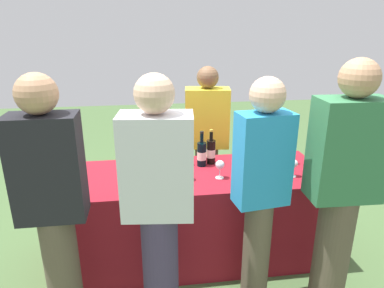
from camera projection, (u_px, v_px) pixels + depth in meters
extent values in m
plane|color=#476638|center=(192.00, 254.00, 3.02)|extent=(12.00, 12.00, 0.00)
cube|color=maroon|center=(192.00, 215.00, 2.89)|extent=(2.14, 0.76, 0.77)
cylinder|color=black|center=(179.00, 152.00, 2.89)|extent=(0.08, 0.08, 0.23)
cylinder|color=black|center=(178.00, 135.00, 2.84)|extent=(0.03, 0.03, 0.07)
cylinder|color=black|center=(178.00, 130.00, 2.83)|extent=(0.03, 0.03, 0.02)
cylinder|color=silver|center=(179.00, 153.00, 2.90)|extent=(0.08, 0.08, 0.08)
cylinder|color=black|center=(202.00, 154.00, 2.89)|extent=(0.08, 0.08, 0.20)
cylinder|color=black|center=(202.00, 138.00, 2.84)|extent=(0.03, 0.03, 0.08)
cylinder|color=black|center=(202.00, 132.00, 2.82)|extent=(0.03, 0.03, 0.02)
cylinder|color=silver|center=(202.00, 155.00, 2.89)|extent=(0.08, 0.08, 0.07)
cylinder|color=black|center=(211.00, 152.00, 2.94)|extent=(0.08, 0.08, 0.21)
cylinder|color=black|center=(211.00, 136.00, 2.89)|extent=(0.03, 0.03, 0.08)
cylinder|color=gold|center=(211.00, 131.00, 2.87)|extent=(0.03, 0.03, 0.02)
cylinder|color=silver|center=(211.00, 153.00, 2.94)|extent=(0.08, 0.08, 0.07)
cylinder|color=black|center=(238.00, 155.00, 2.86)|extent=(0.07, 0.07, 0.22)
cylinder|color=black|center=(239.00, 137.00, 2.81)|extent=(0.03, 0.03, 0.08)
cylinder|color=gold|center=(240.00, 131.00, 2.79)|extent=(0.03, 0.03, 0.02)
cylinder|color=silver|center=(238.00, 156.00, 2.86)|extent=(0.07, 0.07, 0.08)
cylinder|color=black|center=(263.00, 151.00, 2.91)|extent=(0.08, 0.08, 0.23)
cylinder|color=black|center=(265.00, 134.00, 2.86)|extent=(0.03, 0.03, 0.08)
cylinder|color=gold|center=(265.00, 128.00, 2.84)|extent=(0.03, 0.03, 0.02)
cylinder|color=silver|center=(263.00, 153.00, 2.91)|extent=(0.08, 0.08, 0.08)
cylinder|color=black|center=(286.00, 152.00, 2.92)|extent=(0.08, 0.08, 0.21)
cylinder|color=black|center=(288.00, 136.00, 2.87)|extent=(0.03, 0.03, 0.09)
cylinder|color=black|center=(288.00, 130.00, 2.86)|extent=(0.03, 0.03, 0.02)
cylinder|color=silver|center=(286.00, 154.00, 2.92)|extent=(0.08, 0.08, 0.07)
cylinder|color=silver|center=(143.00, 187.00, 2.54)|extent=(0.06, 0.06, 0.00)
cylinder|color=silver|center=(143.00, 182.00, 2.53)|extent=(0.01, 0.01, 0.07)
sphere|color=silver|center=(142.00, 174.00, 2.50)|extent=(0.07, 0.07, 0.07)
sphere|color=#590C19|center=(142.00, 175.00, 2.51)|extent=(0.04, 0.04, 0.04)
cylinder|color=silver|center=(163.00, 182.00, 2.61)|extent=(0.06, 0.06, 0.00)
cylinder|color=silver|center=(163.00, 178.00, 2.60)|extent=(0.01, 0.01, 0.06)
sphere|color=silver|center=(163.00, 170.00, 2.58)|extent=(0.08, 0.08, 0.08)
cylinder|color=silver|center=(187.00, 179.00, 2.65)|extent=(0.06, 0.06, 0.00)
cylinder|color=silver|center=(187.00, 176.00, 2.64)|extent=(0.01, 0.01, 0.06)
sphere|color=silver|center=(187.00, 168.00, 2.62)|extent=(0.07, 0.07, 0.07)
sphere|color=#590C19|center=(187.00, 170.00, 2.63)|extent=(0.04, 0.04, 0.04)
cylinder|color=silver|center=(220.00, 178.00, 2.68)|extent=(0.07, 0.07, 0.00)
cylinder|color=silver|center=(220.00, 173.00, 2.67)|extent=(0.01, 0.01, 0.08)
sphere|color=silver|center=(220.00, 165.00, 2.65)|extent=(0.07, 0.07, 0.07)
sphere|color=#590C19|center=(220.00, 166.00, 2.65)|extent=(0.04, 0.04, 0.04)
cylinder|color=silver|center=(292.00, 176.00, 2.71)|extent=(0.06, 0.06, 0.00)
cylinder|color=silver|center=(293.00, 171.00, 2.70)|extent=(0.01, 0.01, 0.08)
sphere|color=silver|center=(294.00, 164.00, 2.68)|extent=(0.06, 0.06, 0.06)
sphere|color=#590C19|center=(294.00, 165.00, 2.68)|extent=(0.04, 0.04, 0.04)
cylinder|color=brown|center=(206.00, 180.00, 3.54)|extent=(0.23, 0.23, 0.76)
cube|color=yellow|center=(207.00, 118.00, 3.32)|extent=(0.45, 0.28, 0.57)
sphere|color=brown|center=(208.00, 77.00, 3.19)|extent=(0.21, 0.21, 0.21)
cylinder|color=brown|center=(63.00, 274.00, 2.17)|extent=(0.21, 0.21, 0.83)
cube|color=black|center=(48.00, 168.00, 1.93)|extent=(0.39, 0.21, 0.62)
sphere|color=tan|center=(36.00, 94.00, 1.80)|extent=(0.22, 0.22, 0.22)
cylinder|color=#3F3351|center=(161.00, 270.00, 2.21)|extent=(0.23, 0.23, 0.82)
cube|color=silver|center=(157.00, 167.00, 1.97)|extent=(0.44, 0.27, 0.62)
sphere|color=#D8AD8C|center=(154.00, 94.00, 1.83)|extent=(0.22, 0.22, 0.22)
cylinder|color=brown|center=(256.00, 253.00, 2.39)|extent=(0.19, 0.19, 0.80)
cube|color=#268CCC|center=(263.00, 159.00, 2.16)|extent=(0.36, 0.23, 0.60)
sphere|color=#D8AD8C|center=(268.00, 95.00, 2.02)|extent=(0.22, 0.22, 0.22)
cylinder|color=brown|center=(331.00, 253.00, 2.35)|extent=(0.24, 0.24, 0.86)
cube|color=#337247|center=(348.00, 150.00, 2.10)|extent=(0.44, 0.25, 0.64)
sphere|color=tan|center=(359.00, 78.00, 1.96)|extent=(0.23, 0.23, 0.23)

